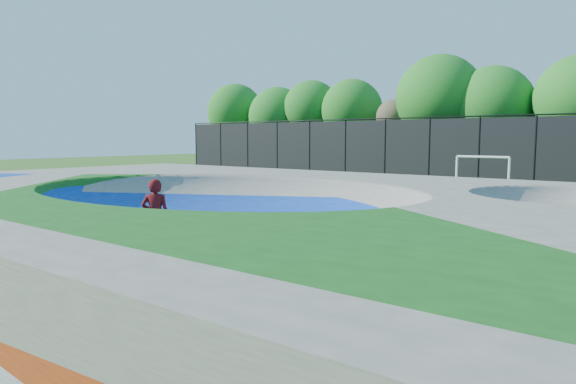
% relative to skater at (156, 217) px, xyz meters
% --- Properties ---
extents(ground, '(120.00, 120.00, 0.00)m').
position_rel_skater_xyz_m(ground, '(0.35, 1.79, -0.90)').
color(ground, '#2A5417').
rests_on(ground, ground).
extents(skate_deck, '(22.00, 14.00, 1.50)m').
position_rel_skater_xyz_m(skate_deck, '(0.35, 1.79, -0.15)').
color(skate_deck, gray).
rests_on(skate_deck, ground).
extents(skater, '(0.78, 0.75, 1.79)m').
position_rel_skater_xyz_m(skater, '(0.00, 0.00, 0.00)').
color(skater, '#AA0E0D').
rests_on(skater, ground).
extents(skateboard, '(0.67, 0.74, 0.05)m').
position_rel_skater_xyz_m(skateboard, '(0.00, 0.00, -0.87)').
color(skateboard, black).
rests_on(skateboard, ground).
extents(soccer_goal, '(2.78, 0.12, 1.83)m').
position_rel_skater_xyz_m(soccer_goal, '(1.51, 19.68, 0.37)').
color(soccer_goal, white).
rests_on(soccer_goal, ground).
extents(fence, '(48.09, 0.09, 4.04)m').
position_rel_skater_xyz_m(fence, '(0.35, 22.79, 1.20)').
color(fence, black).
rests_on(fence, ground).
extents(treeline, '(54.22, 7.32, 8.43)m').
position_rel_skater_xyz_m(treeline, '(0.69, 27.97, 4.09)').
color(treeline, '#4D3926').
rests_on(treeline, ground).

